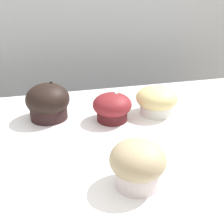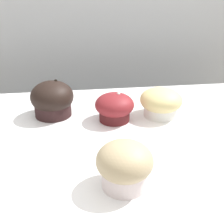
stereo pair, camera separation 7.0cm
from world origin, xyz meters
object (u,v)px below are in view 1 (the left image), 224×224
muffin_front_left (138,164)px  muffin_front_center (48,102)px  muffin_back_left (112,107)px  muffin_back_right (157,100)px

muffin_front_left → muffin_front_center: bearing=113.7°
muffin_front_center → muffin_back_left: 0.16m
muffin_back_left → muffin_back_right: bearing=5.1°
muffin_front_center → muffin_front_left: bearing=-66.3°
muffin_back_right → muffin_back_left: bearing=-174.9°
muffin_front_left → muffin_back_left: bearing=86.0°
muffin_back_left → muffin_back_right: 0.12m
muffin_back_left → muffin_front_center: bearing=162.2°
muffin_back_left → muffin_back_right: (0.12, 0.01, 0.00)m
muffin_back_left → muffin_front_left: 0.25m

